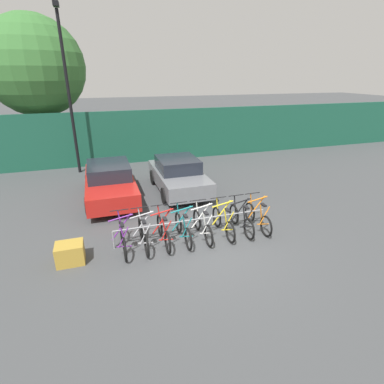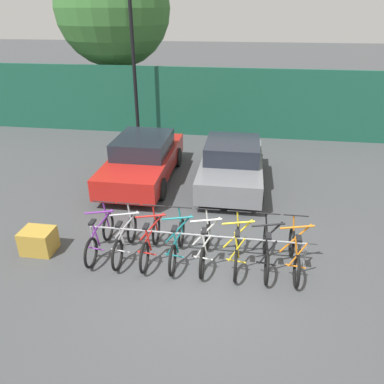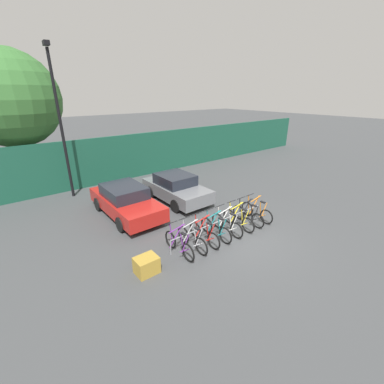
{
  "view_description": "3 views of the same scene",
  "coord_description": "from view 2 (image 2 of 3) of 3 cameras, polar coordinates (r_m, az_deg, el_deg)",
  "views": [
    {
      "loc": [
        -2.79,
        -6.97,
        4.64
      ],
      "look_at": [
        0.26,
        2.55,
        0.67
      ],
      "focal_mm": 28.0,
      "sensor_mm": 36.0,
      "label": 1
    },
    {
      "loc": [
        0.64,
        -6.11,
        4.95
      ],
      "look_at": [
        -0.53,
        1.78,
        1.03
      ],
      "focal_mm": 35.0,
      "sensor_mm": 36.0,
      "label": 2
    },
    {
      "loc": [
        -6.79,
        -5.71,
        5.3
      ],
      "look_at": [
        -0.44,
        2.29,
        1.32
      ],
      "focal_mm": 24.0,
      "sensor_mm": 36.0,
      "label": 3
    }
  ],
  "objects": [
    {
      "name": "hoarding_wall",
      "position": [
        16.02,
        6.08,
        13.3
      ],
      "size": [
        36.0,
        0.16,
        2.82
      ],
      "primitive_type": "cube",
      "color": "#19513D",
      "rests_on": "ground"
    },
    {
      "name": "bicycle_purple",
      "position": [
        8.62,
        -13.87,
        -6.73
      ],
      "size": [
        0.68,
        1.71,
        1.05
      ],
      "rotation": [
        0.0,
        0.0,
        0.07
      ],
      "color": "black",
      "rests_on": "ground"
    },
    {
      "name": "lamp_post",
      "position": [
        15.29,
        -9.14,
        22.65
      ],
      "size": [
        0.24,
        0.44,
        7.44
      ],
      "color": "black",
      "rests_on": "ground"
    },
    {
      "name": "ground_plane",
      "position": [
        7.89,
        1.96,
        -12.7
      ],
      "size": [
        120.0,
        120.0,
        0.0
      ],
      "primitive_type": "plane",
      "color": "#424447"
    },
    {
      "name": "bicycle_orange",
      "position": [
        8.14,
        15.32,
        -9.06
      ],
      "size": [
        0.68,
        1.71,
        1.05
      ],
      "rotation": [
        0.0,
        0.0,
        0.03
      ],
      "color": "black",
      "rests_on": "ground"
    },
    {
      "name": "bicycle_silver",
      "position": [
        8.43,
        -10.19,
        -7.13
      ],
      "size": [
        0.68,
        1.71,
        1.05
      ],
      "rotation": [
        0.0,
        0.0,
        -0.02
      ],
      "color": "black",
      "rests_on": "ground"
    },
    {
      "name": "tree_behind_hoarding",
      "position": [
        18.43,
        -11.95,
        25.67
      ],
      "size": [
        4.99,
        4.99,
        7.46
      ],
      "color": "brown",
      "rests_on": "ground"
    },
    {
      "name": "bicycle_red",
      "position": [
        8.28,
        -6.35,
        -7.52
      ],
      "size": [
        0.68,
        1.71,
        1.05
      ],
      "rotation": [
        0.0,
        0.0,
        0.01
      ],
      "color": "black",
      "rests_on": "ground"
    },
    {
      "name": "car_red",
      "position": [
        11.91,
        -7.44,
        5.02
      ],
      "size": [
        1.91,
        4.42,
        1.4
      ],
      "color": "red",
      "rests_on": "ground"
    },
    {
      "name": "bicycle_yellow",
      "position": [
        8.06,
        6.83,
        -8.6
      ],
      "size": [
        0.68,
        1.71,
        1.05
      ],
      "rotation": [
        0.0,
        0.0,
        -0.01
      ],
      "color": "black",
      "rests_on": "ground"
    },
    {
      "name": "bicycle_black",
      "position": [
        8.08,
        11.21,
        -8.86
      ],
      "size": [
        0.68,
        1.71,
        1.05
      ],
      "rotation": [
        0.0,
        0.0,
        0.07
      ],
      "color": "black",
      "rests_on": "ground"
    },
    {
      "name": "car_grey",
      "position": [
        11.46,
        6.06,
        4.23
      ],
      "size": [
        1.91,
        3.99,
        1.4
      ],
      "color": "slate",
      "rests_on": "ground"
    },
    {
      "name": "bicycle_white",
      "position": [
        8.09,
        2.0,
        -8.25
      ],
      "size": [
        0.68,
        1.71,
        1.05
      ],
      "rotation": [
        0.0,
        0.0,
        0.01
      ],
      "color": "black",
      "rests_on": "ground"
    },
    {
      "name": "bike_rack",
      "position": [
        8.17,
        0.41,
        -6.84
      ],
      "size": [
        4.76,
        0.04,
        0.57
      ],
      "color": "gray",
      "rests_on": "ground"
    },
    {
      "name": "cargo_crate",
      "position": [
        9.11,
        -22.35,
        -6.89
      ],
      "size": [
        0.7,
        0.56,
        0.55
      ],
      "primitive_type": "cube",
      "color": "#B28C33",
      "rests_on": "ground"
    },
    {
      "name": "bicycle_teal",
      "position": [
        8.16,
        -2.29,
        -7.9
      ],
      "size": [
        0.68,
        1.71,
        1.05
      ],
      "rotation": [
        0.0,
        0.0,
        0.01
      ],
      "color": "black",
      "rests_on": "ground"
    }
  ]
}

